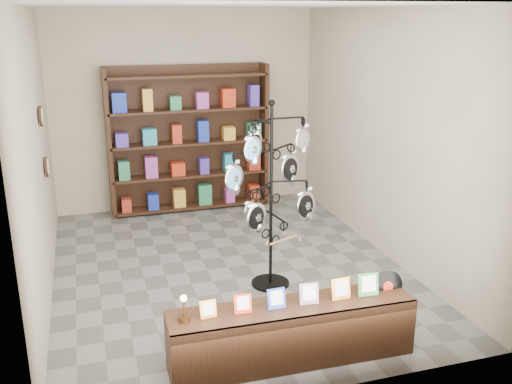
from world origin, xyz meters
TOP-DOWN VIEW (x-y plane):
  - ground at (0.00, 0.00)m, footprint 5.00×5.00m
  - room_envelope at (0.00, 0.00)m, footprint 5.00×5.00m
  - display_tree at (0.35, -0.57)m, footprint 1.11×1.11m
  - front_shelf at (0.07, -2.01)m, footprint 2.16×0.49m
  - back_shelving at (0.00, 2.30)m, footprint 2.42×0.36m
  - wall_clocks at (-1.97, 0.80)m, footprint 0.03×0.24m

SIDE VIEW (x-z plane):
  - ground at x=0.00m, z-range 0.00..0.00m
  - front_shelf at x=0.07m, z-range -0.11..0.65m
  - back_shelving at x=0.00m, z-range -0.07..2.13m
  - display_tree at x=0.35m, z-range 0.16..2.24m
  - wall_clocks at x=-1.97m, z-range 1.08..1.92m
  - room_envelope at x=0.00m, z-range -0.65..4.35m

